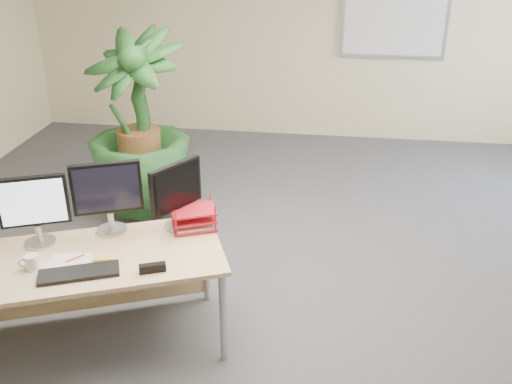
# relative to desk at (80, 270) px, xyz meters

# --- Properties ---
(floor) EXTENTS (8.00, 8.00, 0.00)m
(floor) POSITION_rel_desk_xyz_m (1.08, 0.39, -0.57)
(floor) COLOR #47474C
(floor) RESTS_ON ground
(back_wall) EXTENTS (7.00, 0.04, 2.70)m
(back_wall) POSITION_rel_desk_xyz_m (1.08, 4.39, 0.78)
(back_wall) COLOR beige
(back_wall) RESTS_ON floor
(whiteboard) EXTENTS (1.30, 0.04, 0.95)m
(whiteboard) POSITION_rel_desk_xyz_m (2.28, 4.36, 0.98)
(whiteboard) COLOR silver
(whiteboard) RESTS_ON back_wall
(desk) EXTENTS (2.02, 1.43, 0.72)m
(desk) POSITION_rel_desk_xyz_m (0.00, 0.00, 0.00)
(desk) COLOR tan
(desk) RESTS_ON floor
(floor_plant) EXTENTS (1.08, 1.08, 1.50)m
(floor_plant) POSITION_rel_desk_xyz_m (-0.16, 1.77, 0.18)
(floor_plant) COLOR #143918
(floor_plant) RESTS_ON floor
(monitor_left) EXTENTS (0.42, 0.20, 0.49)m
(monitor_left) POSITION_rel_desk_xyz_m (-0.27, 0.04, 0.43)
(monitor_left) COLOR #AFAFB4
(monitor_left) RESTS_ON desk
(monitor_right) EXTENTS (0.44, 0.21, 0.51)m
(monitor_right) POSITION_rel_desk_xyz_m (0.14, 0.27, 0.45)
(monitor_right) COLOR #AFAFB4
(monitor_right) RESTS_ON desk
(monitor_dark) EXTENTS (0.27, 0.38, 0.48)m
(monitor_dark) POSITION_rel_desk_xyz_m (0.58, 0.41, 0.42)
(monitor_dark) COLOR #AFAFB4
(monitor_dark) RESTS_ON desk
(keyboard) EXTENTS (0.50, 0.33, 0.03)m
(keyboard) POSITION_rel_desk_xyz_m (0.14, -0.27, 0.16)
(keyboard) COLOR black
(keyboard) RESTS_ON desk
(coffee_mug) EXTENTS (0.12, 0.09, 0.10)m
(coffee_mug) POSITION_rel_desk_xyz_m (-0.18, -0.24, 0.20)
(coffee_mug) COLOR silver
(coffee_mug) RESTS_ON desk
(spiral_notebook) EXTENTS (0.28, 0.22, 0.01)m
(spiral_notebook) POSITION_rel_desk_xyz_m (0.02, -0.15, 0.16)
(spiral_notebook) COLOR silver
(spiral_notebook) RESTS_ON desk
(orange_pen) EXTENTS (0.09, 0.11, 0.01)m
(orange_pen) POSITION_rel_desk_xyz_m (0.04, -0.11, 0.17)
(orange_pen) COLOR #EA4A1A
(orange_pen) RESTS_ON spiral_notebook
(yellow_highlighter) EXTENTS (0.12, 0.05, 0.02)m
(yellow_highlighter) POSITION_rel_desk_xyz_m (0.22, -0.10, 0.16)
(yellow_highlighter) COLOR yellow
(yellow_highlighter) RESTS_ON desk
(letter_tray) EXTENTS (0.36, 0.32, 0.14)m
(letter_tray) POSITION_rel_desk_xyz_m (0.69, 0.40, 0.21)
(letter_tray) COLOR red
(letter_tray) RESTS_ON desk
(stapler) EXTENTS (0.17, 0.10, 0.05)m
(stapler) POSITION_rel_desk_xyz_m (0.57, -0.17, 0.18)
(stapler) COLOR black
(stapler) RESTS_ON desk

